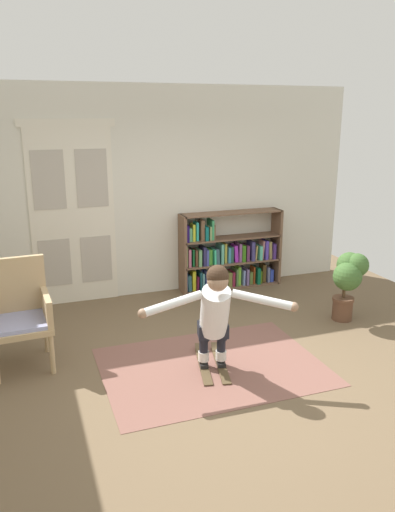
{
  "coord_description": "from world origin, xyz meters",
  "views": [
    {
      "loc": [
        -1.75,
        -4.15,
        2.51
      ],
      "look_at": [
        -0.02,
        0.66,
        1.05
      ],
      "focal_mm": 35.1,
      "sensor_mm": 36.0,
      "label": 1
    }
  ],
  "objects_px": {
    "wicker_chair": "(19,311)",
    "bookshelf": "(227,257)",
    "skis_pair": "(212,363)",
    "person_skier": "(215,310)",
    "potted_plant": "(349,277)"
  },
  "relations": [
    {
      "from": "skis_pair",
      "to": "person_skier",
      "type": "relative_size",
      "value": 0.58
    },
    {
      "from": "potted_plant",
      "to": "skis_pair",
      "type": "height_order",
      "value": "potted_plant"
    },
    {
      "from": "wicker_chair",
      "to": "skis_pair",
      "type": "bearing_deg",
      "value": -20.93
    },
    {
      "from": "wicker_chair",
      "to": "skis_pair",
      "type": "xyz_separation_m",
      "value": [
        1.83,
        -0.7,
        -0.56
      ]
    },
    {
      "from": "person_skier",
      "to": "bookshelf",
      "type": "bearing_deg",
      "value": 64.47
    },
    {
      "from": "wicker_chair",
      "to": "potted_plant",
      "type": "distance_m",
      "value": 3.83
    },
    {
      "from": "wicker_chair",
      "to": "bookshelf",
      "type": "bearing_deg",
      "value": 27.11
    },
    {
      "from": "wicker_chair",
      "to": "potted_plant",
      "type": "bearing_deg",
      "value": -2.94
    },
    {
      "from": "potted_plant",
      "to": "skis_pair",
      "type": "xyz_separation_m",
      "value": [
        -2.0,
        -0.5,
        -0.56
      ]
    },
    {
      "from": "bookshelf",
      "to": "potted_plant",
      "type": "relative_size",
      "value": 1.75
    },
    {
      "from": "bookshelf",
      "to": "skis_pair",
      "type": "relative_size",
      "value": 1.83
    },
    {
      "from": "potted_plant",
      "to": "person_skier",
      "type": "relative_size",
      "value": 0.6
    },
    {
      "from": "potted_plant",
      "to": "skis_pair",
      "type": "distance_m",
      "value": 2.13
    },
    {
      "from": "bookshelf",
      "to": "person_skier",
      "type": "xyz_separation_m",
      "value": [
        -1.14,
        -2.38,
        0.22
      ]
    },
    {
      "from": "potted_plant",
      "to": "wicker_chair",
      "type": "bearing_deg",
      "value": 177.06
    }
  ]
}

